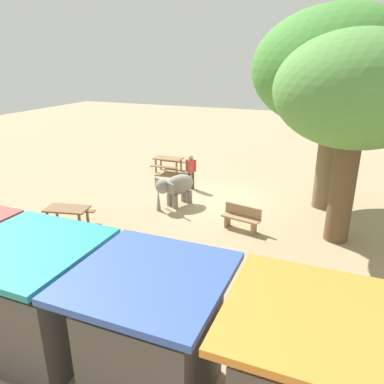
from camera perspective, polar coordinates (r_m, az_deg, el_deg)
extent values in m
plane|color=tan|center=(16.10, 4.57, -1.28)|extent=(60.00, 60.00, 0.00)
cylinder|color=gray|center=(15.18, -2.62, -1.46)|extent=(0.24, 0.24, 0.55)
cylinder|color=gray|center=(15.47, -3.47, -1.06)|extent=(0.24, 0.24, 0.55)
cylinder|color=gray|center=(15.62, -0.40, -0.82)|extent=(0.24, 0.24, 0.55)
cylinder|color=gray|center=(15.90, -1.27, -0.45)|extent=(0.24, 0.24, 0.55)
ellipsoid|color=gray|center=(15.33, -1.95, 1.17)|extent=(1.26, 1.54, 0.82)
sphere|color=gray|center=(14.83, -4.55, 0.87)|extent=(0.59, 0.59, 0.59)
cone|color=gray|center=(14.89, -5.19, -1.20)|extent=(0.18, 0.18, 0.92)
cube|color=gray|center=(14.58, -3.39, 0.56)|extent=(0.45, 0.29, 0.44)
cube|color=gray|center=(15.18, -5.12, 1.31)|extent=(0.45, 0.29, 0.44)
cylinder|color=#3F3833|center=(17.36, 0.12, 1.81)|extent=(0.14, 0.14, 0.82)
cylinder|color=#3F3833|center=(17.40, -0.45, 1.85)|extent=(0.14, 0.14, 0.82)
cylinder|color=#B23F33|center=(17.17, -0.17, 4.05)|extent=(0.32, 0.32, 0.58)
sphere|color=tan|center=(17.07, -0.17, 5.35)|extent=(0.22, 0.22, 0.22)
cylinder|color=#B23F33|center=(17.12, 0.52, 4.06)|extent=(0.09, 0.09, 0.55)
cylinder|color=#B23F33|center=(17.22, -0.85, 4.15)|extent=(0.09, 0.09, 0.55)
cylinder|color=brown|center=(15.76, 19.92, 4.20)|extent=(0.76, 0.76, 3.71)
ellipsoid|color=#478C38|center=(15.26, 21.55, 17.20)|extent=(6.33, 5.80, 4.49)
cylinder|color=brown|center=(12.97, 22.10, 0.36)|extent=(0.78, 0.78, 3.57)
ellipsoid|color=#569342|center=(12.37, 24.01, 14.11)|extent=(4.93, 4.52, 3.49)
cube|color=#9E7A51|center=(13.29, 7.49, -4.02)|extent=(1.45, 0.68, 0.06)
cube|color=#9E7A51|center=(13.34, 7.87, -2.87)|extent=(1.38, 0.34, 0.40)
cube|color=#9E7A51|center=(13.19, 9.48, -5.47)|extent=(0.15, 0.37, 0.42)
cube|color=#9E7A51|center=(13.61, 5.47, -4.45)|extent=(0.15, 0.37, 0.42)
cube|color=brown|center=(13.93, -18.70, -2.46)|extent=(1.64, 1.12, 0.06)
cylinder|color=brown|center=(14.08, -15.77, -3.62)|extent=(0.10, 0.10, 0.72)
cylinder|color=brown|center=(13.56, -16.87, -4.67)|extent=(0.10, 0.10, 0.72)
cylinder|color=brown|center=(14.61, -20.06, -3.23)|extent=(0.10, 0.10, 0.72)
cylinder|color=brown|center=(14.11, -21.28, -4.22)|extent=(0.10, 0.10, 0.72)
cube|color=brown|center=(14.55, -17.47, -2.68)|extent=(1.52, 0.57, 0.05)
cube|color=brown|center=(13.55, -19.74, -4.65)|extent=(1.52, 0.57, 0.05)
cube|color=olive|center=(19.92, -3.66, 5.18)|extent=(1.53, 0.86, 0.06)
cylinder|color=olive|center=(19.99, -5.58, 4.01)|extent=(0.10, 0.10, 0.72)
cylinder|color=olive|center=(20.54, -4.82, 4.48)|extent=(0.10, 0.10, 0.72)
cylinder|color=olive|center=(19.51, -2.39, 3.70)|extent=(0.10, 0.10, 0.72)
cylinder|color=olive|center=(20.08, -1.70, 4.18)|extent=(0.10, 0.10, 0.72)
cube|color=olive|center=(19.46, -4.37, 3.86)|extent=(1.51, 0.30, 0.05)
cube|color=olive|center=(20.55, -2.95, 4.76)|extent=(1.51, 0.30, 0.05)
cube|color=orange|center=(5.64, 18.59, -17.65)|extent=(2.50, 2.50, 0.12)
cylinder|color=gray|center=(7.12, 10.29, -20.75)|extent=(0.10, 0.10, 2.40)
cylinder|color=gray|center=(7.12, 25.78, -22.79)|extent=(0.10, 0.10, 2.40)
cube|color=#59514C|center=(7.11, -6.05, -22.72)|extent=(2.00, 1.80, 2.00)
cube|color=#3856B2|center=(6.22, -6.55, -12.76)|extent=(2.50, 2.50, 0.12)
cylinder|color=gray|center=(6.89, -16.79, -23.04)|extent=(0.10, 0.10, 2.40)
cylinder|color=gray|center=(7.89, -9.23, -16.09)|extent=(0.10, 0.10, 2.40)
cylinder|color=gray|center=(7.27, 3.76, -19.45)|extent=(0.10, 0.10, 2.40)
cube|color=#59514C|center=(8.42, -22.56, -16.63)|extent=(2.00, 1.80, 2.00)
cube|color=teal|center=(7.68, -24.00, -7.76)|extent=(2.50, 2.50, 0.12)
cylinder|color=gray|center=(9.34, -23.30, -11.42)|extent=(0.10, 0.10, 2.40)
cylinder|color=gray|center=(7.33, -22.02, -20.72)|extent=(0.10, 0.10, 2.40)
cylinder|color=gray|center=(8.27, -14.14, -14.58)|extent=(0.10, 0.10, 2.40)
cylinder|color=gray|center=(9.88, -26.64, -10.18)|extent=(0.10, 0.10, 2.40)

